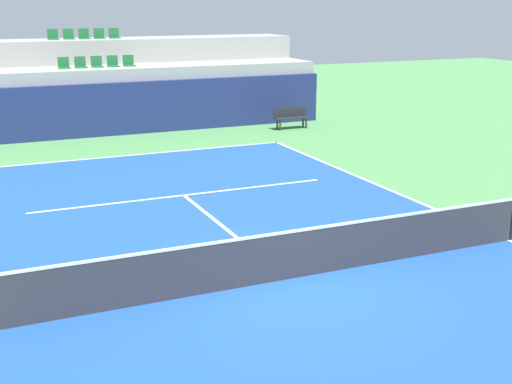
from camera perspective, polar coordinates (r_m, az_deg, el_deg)
ground_plane at (r=13.26m, az=2.70°, el=-7.23°), size 80.00×80.00×0.00m
court_surface at (r=13.26m, az=2.70°, el=-7.21°), size 11.00×24.00×0.01m
baseline_far at (r=24.07m, az=-10.11°, el=3.03°), size 11.00×0.10×0.00m
sideline_right at (r=16.30m, az=20.15°, el=-3.75°), size 0.10×24.00×0.00m
service_line_far at (r=18.88m, az=-6.00°, el=-0.27°), size 8.26×0.10×0.00m
centre_service_line at (r=16.00m, az=-2.43°, el=-3.13°), size 0.10×6.40×0.00m
back_wall at (r=27.66m, az=-12.22°, el=6.67°), size 18.41×0.30×2.05m
stands_tier_lower at (r=28.94m, az=-12.81°, el=7.51°), size 18.41×2.40×2.55m
stands_tier_upper at (r=31.22m, az=-13.75°, el=8.94°), size 18.41×2.40×3.54m
seating_row_lower at (r=28.88m, az=-13.01°, el=10.28°), size 3.04×0.44×0.44m
seating_row_upper at (r=31.17m, az=-14.01°, el=12.41°), size 3.04×0.44×0.44m
tennis_net at (r=13.07m, az=2.73°, el=-5.18°), size 11.08×0.08×1.07m
player_bench at (r=28.70m, az=2.92°, el=6.26°), size 1.50×0.40×0.85m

